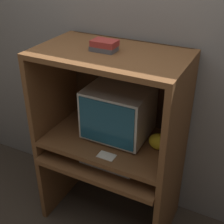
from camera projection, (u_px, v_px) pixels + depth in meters
name	position (u px, v px, depth m)	size (l,w,h in m)	color
wall_back	(133.00, 58.00, 2.37)	(6.00, 0.06, 2.60)	gray
desk_base	(109.00, 179.00, 2.49)	(1.02, 0.65, 0.66)	brown
desk_monitor_shelf	(111.00, 141.00, 2.35)	(1.02, 0.61, 0.14)	brown
hutch_upper	(113.00, 82.00, 2.14)	(1.02, 0.61, 0.67)	brown
crt_monitor	(119.00, 112.00, 2.28)	(0.45, 0.40, 0.39)	beige
keyboard	(108.00, 164.00, 2.27)	(0.41, 0.14, 0.03)	beige
mouse	(143.00, 175.00, 2.15)	(0.07, 0.05, 0.03)	#B7B7B7
snack_bag	(159.00, 142.00, 2.19)	(0.14, 0.11, 0.12)	gold
book_stack	(104.00, 45.00, 2.00)	(0.17, 0.11, 0.07)	#4C4C51
paper_card	(106.00, 156.00, 2.14)	(0.12, 0.08, 0.00)	beige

